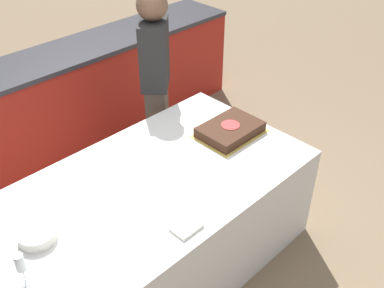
# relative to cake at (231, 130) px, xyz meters

# --- Properties ---
(ground_plane) EXTENTS (14.00, 14.00, 0.00)m
(ground_plane) POSITION_rel_cake_xyz_m (-0.75, 0.00, -0.77)
(ground_plane) COLOR #7A664C
(back_counter) EXTENTS (4.40, 0.58, 0.92)m
(back_counter) POSITION_rel_cake_xyz_m (-0.75, 1.64, -0.31)
(back_counter) COLOR #A82319
(back_counter) RESTS_ON ground_plane
(dining_table) EXTENTS (2.05, 1.13, 0.73)m
(dining_table) POSITION_rel_cake_xyz_m (-0.75, 0.00, -0.40)
(dining_table) COLOR silver
(dining_table) RESTS_ON ground_plane
(cake) EXTENTS (0.46, 0.34, 0.08)m
(cake) POSITION_rel_cake_xyz_m (0.00, 0.00, 0.00)
(cake) COLOR gold
(cake) RESTS_ON dining_table
(plate_stack) EXTENTS (0.20, 0.20, 0.06)m
(plate_stack) POSITION_rel_cake_xyz_m (-1.45, 0.06, -0.01)
(plate_stack) COLOR white
(plate_stack) RESTS_ON dining_table
(wine_glass) EXTENTS (0.07, 0.07, 0.18)m
(wine_glass) POSITION_rel_cake_xyz_m (-1.62, -0.14, 0.09)
(wine_glass) COLOR white
(wine_glass) RESTS_ON dining_table
(side_plate_near_cake) EXTENTS (0.18, 0.18, 0.00)m
(side_plate_near_cake) POSITION_rel_cake_xyz_m (-0.09, 0.32, -0.03)
(side_plate_near_cake) COLOR white
(side_plate_near_cake) RESTS_ON dining_table
(utensil_pile) EXTENTS (0.15, 0.12, 0.02)m
(utensil_pile) POSITION_rel_cake_xyz_m (-0.84, -0.43, -0.03)
(utensil_pile) COLOR white
(utensil_pile) RESTS_ON dining_table
(person_cutting_cake) EXTENTS (0.38, 0.37, 1.57)m
(person_cutting_cake) POSITION_rel_cake_xyz_m (0.00, 0.79, 0.07)
(person_cutting_cake) COLOR #4C4238
(person_cutting_cake) RESTS_ON ground_plane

